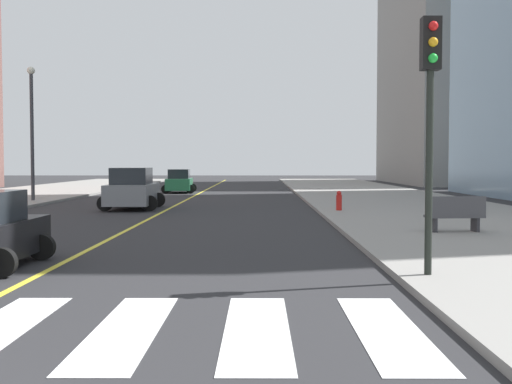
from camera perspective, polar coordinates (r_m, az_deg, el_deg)
sidewalk_kerb_east at (r=25.95m, az=17.52°, el=-2.42°), size 10.00×120.00×0.15m
lane_divider_paint at (r=44.98m, az=-5.46°, el=-0.30°), size 0.16×80.00×0.01m
parking_garage_concrete at (r=76.13m, az=19.34°, el=12.43°), size 18.00×24.00×30.87m
car_green_second at (r=49.02m, az=-6.89°, el=0.92°), size 2.64×4.12×1.81m
car_gray_third at (r=32.17m, az=-11.03°, el=0.20°), size 2.94×4.65×2.06m
traffic_light_near_corner at (r=12.69m, az=15.36°, el=8.39°), size 0.36×0.41×4.92m
park_bench at (r=20.77m, az=17.45°, el=-1.95°), size 1.84×0.72×1.12m
fire_hydrant at (r=29.05m, az=7.45°, el=-0.79°), size 0.26×0.26×0.89m
street_lamp at (r=38.74m, az=-19.46°, el=5.94°), size 0.44×0.44×7.63m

